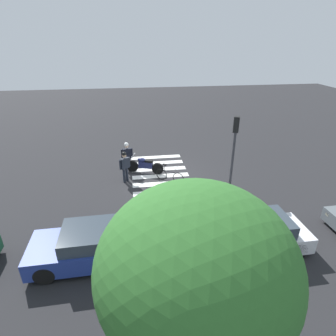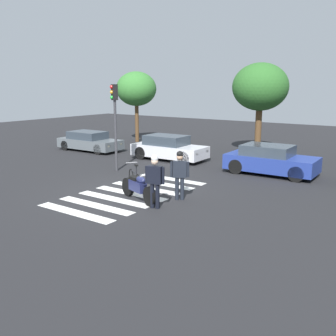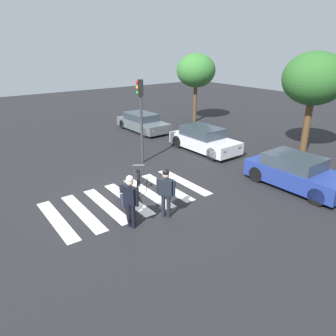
{
  "view_description": "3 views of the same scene",
  "coord_description": "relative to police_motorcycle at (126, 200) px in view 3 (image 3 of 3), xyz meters",
  "views": [
    {
      "loc": [
        1.48,
        13.59,
        7.06
      ],
      "look_at": [
        -0.19,
        1.64,
        1.27
      ],
      "focal_mm": 29.25,
      "sensor_mm": 36.0,
      "label": 1
    },
    {
      "loc": [
        9.04,
        -10.42,
        3.91
      ],
      "look_at": [
        0.9,
        1.14,
        0.87
      ],
      "focal_mm": 41.01,
      "sensor_mm": 36.0,
      "label": 2
    },
    {
      "loc": [
        9.68,
        -5.22,
        5.48
      ],
      "look_at": [
        0.69,
        1.38,
        1.15
      ],
      "focal_mm": 34.3,
      "sensor_mm": 36.0,
      "label": 3
    }
  ],
  "objects": [
    {
      "name": "officer_on_foot",
      "position": [
        1.1,
        0.92,
        0.53
      ],
      "size": [
        0.56,
        0.43,
        1.73
      ],
      "color": "#1E232D",
      "rests_on": "ground_plane"
    },
    {
      "name": "car_white_van",
      "position": [
        -3.48,
        6.78,
        0.17
      ],
      "size": [
        4.06,
        1.76,
        1.31
      ],
      "color": "black",
      "rests_on": "ground_plane"
    },
    {
      "name": "officer_by_motorcycle",
      "position": [
        0.98,
        -0.34,
        0.56
      ],
      "size": [
        0.65,
        0.31,
        1.77
      ],
      "color": "black",
      "rests_on": "ground_plane"
    },
    {
      "name": "car_blue_hatchback",
      "position": [
        2.25,
        6.58,
        0.17
      ],
      "size": [
        4.0,
        1.86,
        1.32
      ],
      "color": "black",
      "rests_on": "ground_plane"
    },
    {
      "name": "crosswalk_stripes",
      "position": [
        -0.83,
        0.54,
        -0.46
      ],
      "size": [
        3.18,
        5.85,
        0.01
      ],
      "color": "silver",
      "rests_on": "ground_plane"
    },
    {
      "name": "traffic_light_pole",
      "position": [
        -3.9,
        3.11,
        2.22
      ],
      "size": [
        0.32,
        0.36,
        3.98
      ],
      "color": "#38383D",
      "rests_on": "ground_plane"
    },
    {
      "name": "street_tree_near",
      "position": [
        -9.24,
        11.09,
        3.21
      ],
      "size": [
        2.78,
        2.78,
        4.88
      ],
      "color": "brown",
      "rests_on": "ground_plane"
    },
    {
      "name": "car_grey_coupe",
      "position": [
        -9.16,
        6.41,
        0.1
      ],
      "size": [
        4.13,
        1.76,
        1.17
      ],
      "color": "black",
      "rests_on": "ground_plane"
    },
    {
      "name": "leaning_bicycle",
      "position": [
        -1.23,
        1.27,
        -0.1
      ],
      "size": [
        1.38,
        0.98,
        0.98
      ],
      "color": "black",
      "rests_on": "ground_plane"
    },
    {
      "name": "street_tree_mid",
      "position": [
        -0.21,
        11.09,
        3.35
      ],
      "size": [
        3.13,
        3.13,
        5.18
      ],
      "color": "brown",
      "rests_on": "ground_plane"
    },
    {
      "name": "police_motorcycle",
      "position": [
        0.0,
        0.0,
        0.0
      ],
      "size": [
        2.07,
        0.97,
        1.05
      ],
      "color": "black",
      "rests_on": "ground_plane"
    },
    {
      "name": "ground_plane",
      "position": [
        -0.83,
        0.54,
        -0.47
      ],
      "size": [
        60.0,
        60.0,
        0.0
      ],
      "primitive_type": "plane",
      "color": "#232326"
    }
  ]
}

